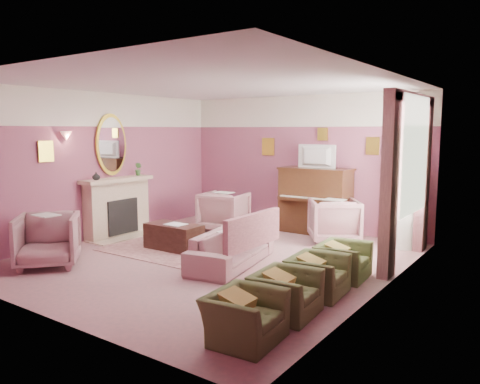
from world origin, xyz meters
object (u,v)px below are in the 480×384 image
Objects in this scene: sofa at (231,242)px; side_table at (402,228)px; olive_chair_d at (343,255)px; coffee_table at (174,237)px; olive_chair_a at (245,309)px; olive_chair_c at (318,269)px; television at (315,154)px; floral_armchair_right at (334,218)px; piano at (315,201)px; olive_chair_b at (286,286)px; floral_armchair_left at (224,209)px; floral_armchair_front at (47,238)px.

side_table is at bearing 55.33° from sofa.
coffee_table is at bearing -176.08° from olive_chair_d.
olive_chair_c is (0.00, 1.64, 0.00)m from olive_chair_a.
olive_chair_a is at bearing -71.45° from television.
olive_chair_d is at bearing -55.69° from television.
floral_armchair_right is 1.18× the size of olive_chair_d.
olive_chair_b is at bearing -68.25° from piano.
floral_armchair_right is (2.08, 2.11, 0.23)m from coffee_table.
floral_armchair_left is at bearing 96.74° from coffee_table.
television reaches higher than olive_chair_c.
olive_chair_d is (0.98, -1.91, -0.12)m from floral_armchair_right.
piano is 0.86m from floral_armchair_right.
floral_armchair_right reaches higher than coffee_table.
floral_armchair_right is at bearing 102.61° from olive_chair_a.
olive_chair_b is (1.62, -4.02, -1.27)m from television.
olive_chair_d is (3.93, 2.08, -0.12)m from floral_armchair_front.
olive_chair_d reaches higher than coffee_table.
olive_chair_d is at bearing 90.00° from olive_chair_b.
olive_chair_d is at bearing -56.24° from piano.
sofa is 2.06m from olive_chair_b.
television is at bearing -90.00° from piano.
floral_armchair_left is 4.02m from olive_chair_c.
olive_chair_b is at bearing -90.00° from olive_chair_c.
floral_armchair_left is at bearing 129.61° from sofa.
television is 3.05m from sofa.
sofa reaches higher than olive_chair_b.
olive_chair_d is 1.09× the size of side_table.
olive_chair_d is at bearing 13.92° from sofa.
piano reaches higher than olive_chair_a.
piano is 1.84m from side_table.
floral_armchair_left is 3.60m from olive_chair_d.
floral_armchair_front is at bearing -115.01° from coffee_table.
coffee_table is at bearing -118.92° from television.
floral_armchair_front reaches higher than side_table.
floral_armchair_front is (-0.87, -1.87, 0.23)m from coffee_table.
floral_armchair_right is (0.68, 2.32, 0.08)m from sofa.
floral_armchair_front is (-2.30, -4.51, -0.20)m from piano.
coffee_table is 4.06m from side_table.
floral_armchair_front is at bearing -100.49° from floral_armchair_left.
floral_armchair_left is at bearing -151.04° from piano.
television is at bearing 61.08° from coffee_table.
sofa is at bearing -124.67° from side_table.
piano is at bearing 123.76° from olive_chair_d.
olive_chair_c is (1.62, -3.20, -1.27)m from television.
sofa is at bearing -106.39° from floral_armchair_right.
floral_armchair_left is (-0.20, 1.73, 0.23)m from coffee_table.
coffee_table is (-1.43, -2.59, -1.38)m from television.
television is 2.17m from floral_armchair_left.
olive_chair_a is 1.00× the size of olive_chair_c.
floral_armchair_front reaches higher than olive_chair_d.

